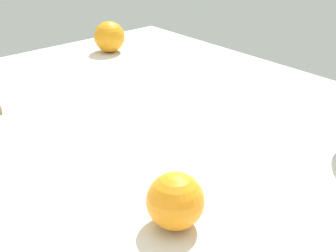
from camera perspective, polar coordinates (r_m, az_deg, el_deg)
The scene contains 3 objects.
ground_plane at distance 73.45cm, azimuth -0.99°, elevation -6.01°, with size 131.40×103.69×3.00cm, color silver.
loose_orange_2 at distance 125.73cm, azimuth -6.70°, elevation 10.07°, with size 7.58×7.58×7.58cm, color orange.
loose_orange_3 at distance 59.64cm, azimuth 0.84°, elevation -8.54°, with size 7.01×7.01×7.01cm, color orange.
Camera 1 is at (48.25, -39.92, 36.88)cm, focal length 53.49 mm.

